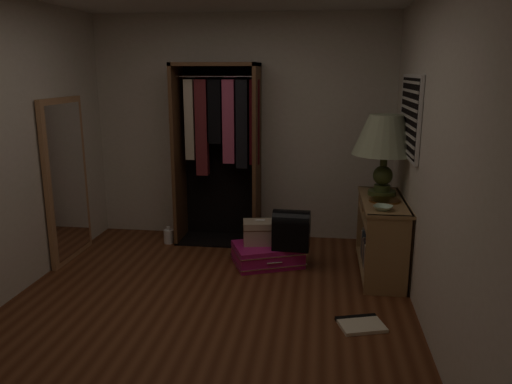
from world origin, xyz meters
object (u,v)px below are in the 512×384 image
at_px(floor_mirror, 67,180).
at_px(white_jug, 169,236).
at_px(table_lamp, 385,137).
at_px(console_bookshelf, 381,233).
at_px(train_case, 260,232).
at_px(open_wardrobe, 220,139).
at_px(black_bag, 291,229).
at_px(pink_suitcase, 268,254).

height_order(floor_mirror, white_jug, floor_mirror).
relative_size(table_lamp, white_jug, 4.04).
bearing_deg(console_bookshelf, train_case, 175.79).
distance_m(open_wardrobe, black_bag, 1.40).
bearing_deg(white_jug, black_bag, -21.18).
relative_size(train_case, black_bag, 0.97).
relative_size(open_wardrobe, floor_mirror, 1.21).
bearing_deg(table_lamp, floor_mirror, -176.45).
bearing_deg(console_bookshelf, black_bag, -178.52).
bearing_deg(table_lamp, white_jug, 171.06).
height_order(floor_mirror, pink_suitcase, floor_mirror).
height_order(pink_suitcase, table_lamp, table_lamp).
bearing_deg(train_case, black_bag, -29.03).
distance_m(console_bookshelf, floor_mirror, 3.27).
bearing_deg(console_bookshelf, table_lamp, 89.53).
xyz_separation_m(pink_suitcase, white_jug, (-1.22, 0.49, -0.02)).
xyz_separation_m(table_lamp, white_jug, (-2.35, 0.37, -1.25)).
bearing_deg(open_wardrobe, pink_suitcase, -48.04).
distance_m(open_wardrobe, floor_mirror, 1.71).
bearing_deg(table_lamp, pink_suitcase, -173.81).
xyz_separation_m(console_bookshelf, pink_suitcase, (-1.13, 0.05, -0.29)).
bearing_deg(open_wardrobe, black_bag, -41.39).
xyz_separation_m(black_bag, white_jug, (-1.46, 0.57, -0.33)).
distance_m(open_wardrobe, pink_suitcase, 1.44).
relative_size(train_case, table_lamp, 0.49).
bearing_deg(white_jug, open_wardrobe, 18.65).
height_order(black_bag, table_lamp, table_lamp).
distance_m(console_bookshelf, pink_suitcase, 1.17).
distance_m(floor_mirror, table_lamp, 3.28).
bearing_deg(open_wardrobe, white_jug, -161.35).
xyz_separation_m(console_bookshelf, floor_mirror, (-3.24, -0.03, 0.45)).
bearing_deg(floor_mirror, open_wardrobe, 27.47).
height_order(open_wardrobe, table_lamp, open_wardrobe).
bearing_deg(table_lamp, console_bookshelf, -90.47).
relative_size(open_wardrobe, table_lamp, 2.57).
bearing_deg(train_case, pink_suitcase, -35.37).
height_order(floor_mirror, train_case, floor_mirror).
relative_size(floor_mirror, table_lamp, 2.13).
xyz_separation_m(console_bookshelf, table_lamp, (0.00, 0.17, 0.93)).
bearing_deg(pink_suitcase, open_wardrobe, 109.61).
relative_size(open_wardrobe, pink_suitcase, 2.48).
relative_size(open_wardrobe, white_jug, 10.37).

